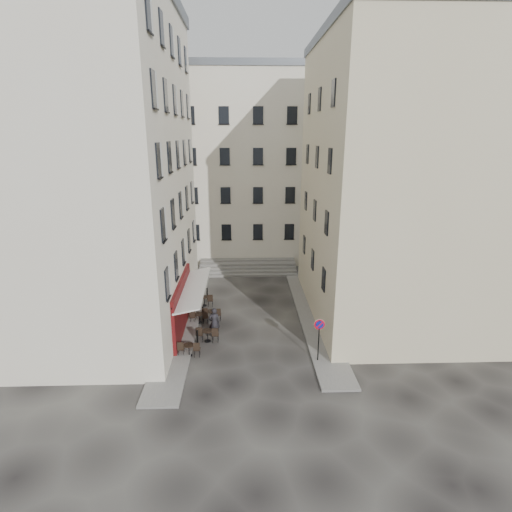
{
  "coord_description": "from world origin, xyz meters",
  "views": [
    {
      "loc": [
        -0.35,
        -23.03,
        12.43
      ],
      "look_at": [
        0.5,
        4.0,
        4.15
      ],
      "focal_mm": 28.0,
      "sensor_mm": 36.0,
      "label": 1
    }
  ],
  "objects_px": {
    "pedestrian": "(214,322)",
    "no_parking_sign": "(319,332)",
    "bistro_table_a": "(189,349)",
    "bistro_table_b": "(207,334)"
  },
  "relations": [
    {
      "from": "no_parking_sign",
      "to": "bistro_table_a",
      "type": "xyz_separation_m",
      "value": [
        -7.4,
        0.85,
        -1.4
      ]
    },
    {
      "from": "no_parking_sign",
      "to": "bistro_table_a",
      "type": "relative_size",
      "value": 2.0
    },
    {
      "from": "bistro_table_b",
      "to": "no_parking_sign",
      "type": "bearing_deg",
      "value": -21.22
    },
    {
      "from": "no_parking_sign",
      "to": "bistro_table_b",
      "type": "relative_size",
      "value": 1.89
    },
    {
      "from": "pedestrian",
      "to": "bistro_table_b",
      "type": "bearing_deg",
      "value": 54.01
    },
    {
      "from": "no_parking_sign",
      "to": "pedestrian",
      "type": "height_order",
      "value": "no_parking_sign"
    },
    {
      "from": "pedestrian",
      "to": "no_parking_sign",
      "type": "bearing_deg",
      "value": 144.62
    },
    {
      "from": "bistro_table_a",
      "to": "bistro_table_b",
      "type": "height_order",
      "value": "bistro_table_b"
    },
    {
      "from": "no_parking_sign",
      "to": "bistro_table_b",
      "type": "height_order",
      "value": "no_parking_sign"
    },
    {
      "from": "no_parking_sign",
      "to": "bistro_table_a",
      "type": "bearing_deg",
      "value": 171.83
    }
  ]
}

